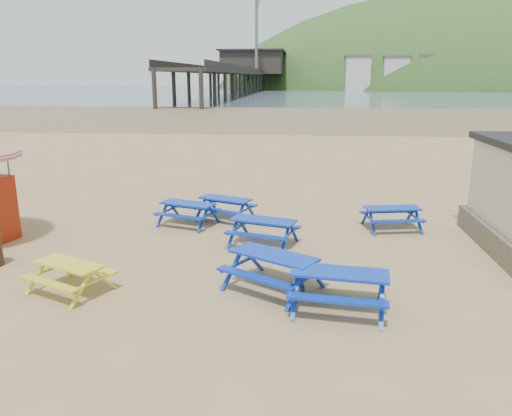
# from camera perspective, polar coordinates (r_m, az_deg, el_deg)

# --- Properties ---
(ground) EXTENTS (400.00, 400.00, 0.00)m
(ground) POSITION_cam_1_polar(r_m,az_deg,el_deg) (13.88, -1.47, -5.54)
(ground) COLOR tan
(ground) RESTS_ON ground
(wet_sand) EXTENTS (400.00, 400.00, 0.00)m
(wet_sand) POSITION_cam_1_polar(r_m,az_deg,el_deg) (68.12, 4.13, 10.63)
(wet_sand) COLOR brown
(wet_sand) RESTS_ON ground
(sea) EXTENTS (400.00, 400.00, 0.00)m
(sea) POSITION_cam_1_polar(r_m,az_deg,el_deg) (183.00, 5.04, 13.16)
(sea) COLOR #485A67
(sea) RESTS_ON ground
(picnic_table_blue_a) EXTENTS (2.17, 1.95, 0.76)m
(picnic_table_blue_a) POSITION_cam_1_polar(r_m,az_deg,el_deg) (16.84, -7.76, -0.66)
(picnic_table_blue_a) COLOR #0F389C
(picnic_table_blue_a) RESTS_ON ground
(picnic_table_blue_b) EXTENTS (2.24, 2.06, 0.76)m
(picnic_table_blue_b) POSITION_cam_1_polar(r_m,az_deg,el_deg) (17.38, -3.53, -0.06)
(picnic_table_blue_b) COLOR #0F389C
(picnic_table_blue_b) RESTS_ON ground
(picnic_table_blue_c) EXTENTS (1.99, 1.72, 0.74)m
(picnic_table_blue_c) POSITION_cam_1_polar(r_m,az_deg,el_deg) (16.79, 15.24, -1.14)
(picnic_table_blue_c) COLOR #0F389C
(picnic_table_blue_c) RESTS_ON ground
(picnic_table_blue_d) EXTENTS (2.62, 2.48, 0.86)m
(picnic_table_blue_d) POSITION_cam_1_polar(r_m,az_deg,el_deg) (11.69, 1.99, -7.27)
(picnic_table_blue_d) COLOR #0F389C
(picnic_table_blue_d) RESTS_ON ground
(picnic_table_blue_e) EXTENTS (2.22, 1.88, 0.85)m
(picnic_table_blue_e) POSITION_cam_1_polar(r_m,az_deg,el_deg) (10.87, 9.49, -9.26)
(picnic_table_blue_e) COLOR #0F389C
(picnic_table_blue_e) RESTS_ON ground
(picnic_table_yellow) EXTENTS (2.10, 1.94, 0.71)m
(picnic_table_yellow) POSITION_cam_1_polar(r_m,az_deg,el_deg) (12.32, -20.47, -7.45)
(picnic_table_yellow) COLOR #BDD30B
(picnic_table_yellow) RESTS_ON ground
(pier) EXTENTS (24.00, 220.00, 39.29)m
(pier) POSITION_cam_1_polar(r_m,az_deg,el_deg) (192.16, -0.46, 14.91)
(pier) COLOR black
(pier) RESTS_ON ground
(headland_town) EXTENTS (264.00, 144.00, 108.00)m
(headland_town) POSITION_cam_1_polar(r_m,az_deg,el_deg) (258.64, 25.80, 10.02)
(headland_town) COLOR #2D4C1E
(headland_town) RESTS_ON ground
(picnic_table_blue_g) EXTENTS (2.24, 2.00, 0.79)m
(picnic_table_blue_g) POSITION_cam_1_polar(r_m,az_deg,el_deg) (14.68, 0.84, -2.77)
(picnic_table_blue_g) COLOR #0F389C
(picnic_table_blue_g) RESTS_ON ground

